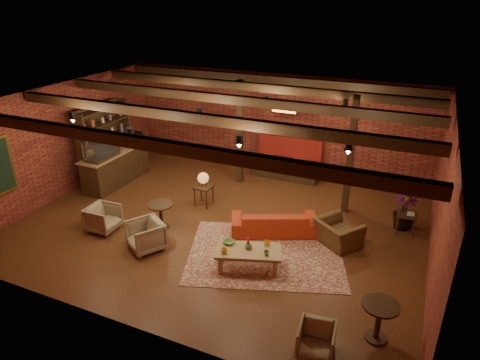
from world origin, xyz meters
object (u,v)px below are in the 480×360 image
at_px(sofa, 274,222).
at_px(armchair_b, 145,234).
at_px(armchair_right, 339,229).
at_px(armchair_far, 316,339).
at_px(round_table_left, 161,212).
at_px(plant_tall, 410,175).
at_px(armchair_a, 103,217).
at_px(coffee_table, 248,252).
at_px(round_table_right, 379,316).
at_px(side_table_book, 407,215).
at_px(side_table_lamp, 203,181).

xyz_separation_m(sofa, armchair_b, (-2.48, -1.91, 0.08)).
distance_m(armchair_right, armchair_far, 3.50).
relative_size(round_table_left, plant_tall, 0.23).
bearing_deg(armchair_far, armchair_a, 157.08).
bearing_deg(armchair_far, coffee_table, 132.36).
relative_size(round_table_right, plant_tall, 0.25).
bearing_deg(plant_tall, sofa, -152.34).
bearing_deg(plant_tall, side_table_book, -67.68).
bearing_deg(plant_tall, round_table_left, -156.31).
height_order(sofa, coffee_table, coffee_table).
distance_m(side_table_book, plant_tall, 1.00).
relative_size(sofa, round_table_left, 3.13).
bearing_deg(armchair_a, side_table_book, -68.47).
relative_size(armchair_a, plant_tall, 0.25).
xyz_separation_m(sofa, round_table_right, (2.83, -2.64, 0.19)).
xyz_separation_m(armchair_a, side_table_book, (6.94, 2.95, 0.12)).
bearing_deg(side_table_lamp, armchair_far, -43.23).
distance_m(round_table_left, plant_tall, 6.20).
bearing_deg(side_table_lamp, coffee_table, -44.69).
height_order(round_table_left, armchair_far, round_table_left).
height_order(side_table_lamp, round_table_right, side_table_lamp).
bearing_deg(coffee_table, armchair_far, -41.42).
bearing_deg(coffee_table, side_table_lamp, 135.31).
relative_size(armchair_a, armchair_right, 0.75).
height_order(coffee_table, side_table_lamp, side_table_lamp).
relative_size(armchair_b, plant_tall, 0.26).
xyz_separation_m(coffee_table, armchair_a, (-3.95, 0.04, -0.06)).
bearing_deg(sofa, armchair_b, 13.31).
xyz_separation_m(armchair_a, plant_tall, (6.86, 3.14, 1.10)).
bearing_deg(side_table_book, coffee_table, -135.04).
relative_size(round_table_left, armchair_right, 0.69).
bearing_deg(side_table_lamp, round_table_left, -103.92).
distance_m(sofa, plant_tall, 3.48).
bearing_deg(armchair_a, round_table_left, -63.05).
xyz_separation_m(armchair_right, side_table_book, (1.41, 1.25, 0.06)).
bearing_deg(round_table_left, armchair_far, -27.84).
relative_size(side_table_lamp, side_table_book, 1.79).
bearing_deg(armchair_b, sofa, 70.32).
height_order(armchair_a, armchair_right, armchair_right).
distance_m(coffee_table, side_table_lamp, 3.25).
height_order(round_table_left, armchair_right, armchair_right).
xyz_separation_m(armchair_a, armchair_far, (5.91, -1.77, -0.06)).
distance_m(armchair_b, armchair_right, 4.51).
height_order(side_table_book, plant_tall, plant_tall).
bearing_deg(armchair_a, plant_tall, -66.91).
height_order(coffee_table, armchair_far, coffee_table).
height_order(armchair_b, side_table_book, armchair_b).
bearing_deg(round_table_left, sofa, 19.14).
xyz_separation_m(sofa, side_table_book, (2.98, 1.33, 0.18)).
bearing_deg(plant_tall, armchair_right, -132.80).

